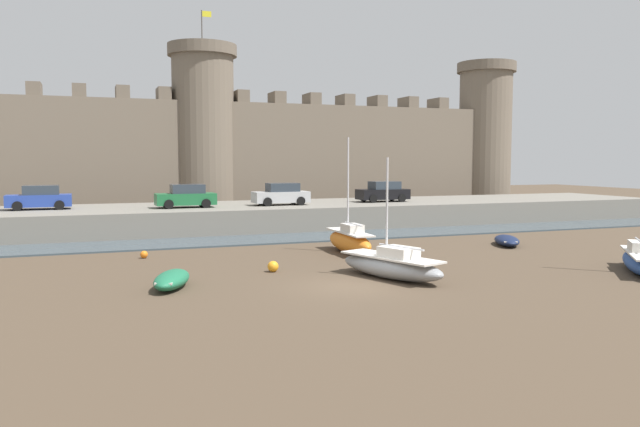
{
  "coord_description": "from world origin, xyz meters",
  "views": [
    {
      "loc": [
        -9.75,
        -22.74,
        5.09
      ],
      "look_at": [
        0.6,
        5.15,
        2.5
      ],
      "focal_mm": 35.0,
      "sensor_mm": 36.0,
      "label": 1
    }
  ],
  "objects_px": {
    "rowboat_midflat_centre": "(172,279)",
    "rowboat_foreground_centre": "(507,240)",
    "sailboat_midflat_left": "(392,265)",
    "sailboat_foreground_right": "(350,241)",
    "car_quay_centre_east": "(40,198)",
    "mooring_buoy_mid_mud": "(144,255)",
    "car_quay_centre_west": "(383,192)",
    "car_quay_west": "(281,195)",
    "car_quay_east": "(186,196)",
    "mooring_buoy_near_shore": "(273,266)"
  },
  "relations": [
    {
      "from": "rowboat_midflat_centre",
      "to": "car_quay_west",
      "type": "bearing_deg",
      "value": 61.69
    },
    {
      "from": "rowboat_foreground_centre",
      "to": "car_quay_centre_west",
      "type": "relative_size",
      "value": 0.88
    },
    {
      "from": "sailboat_foreground_right",
      "to": "mooring_buoy_near_shore",
      "type": "xyz_separation_m",
      "value": [
        -5.52,
        -4.09,
        -0.43
      ]
    },
    {
      "from": "mooring_buoy_near_shore",
      "to": "car_quay_centre_east",
      "type": "bearing_deg",
      "value": 119.97
    },
    {
      "from": "rowboat_foreground_centre",
      "to": "car_quay_centre_east",
      "type": "xyz_separation_m",
      "value": [
        -26.29,
        15.22,
        2.19
      ]
    },
    {
      "from": "car_quay_centre_east",
      "to": "car_quay_east",
      "type": "relative_size",
      "value": 1.0
    },
    {
      "from": "sailboat_midflat_left",
      "to": "mooring_buoy_near_shore",
      "type": "bearing_deg",
      "value": 143.4
    },
    {
      "from": "rowboat_midflat_centre",
      "to": "car_quay_centre_west",
      "type": "bearing_deg",
      "value": 46.22
    },
    {
      "from": "car_quay_east",
      "to": "mooring_buoy_near_shore",
      "type": "bearing_deg",
      "value": -85.39
    },
    {
      "from": "sailboat_midflat_left",
      "to": "car_quay_west",
      "type": "xyz_separation_m",
      "value": [
        1.22,
        20.35,
        1.94
      ]
    },
    {
      "from": "car_quay_centre_east",
      "to": "sailboat_foreground_right",
      "type": "bearing_deg",
      "value": -41.99
    },
    {
      "from": "car_quay_centre_east",
      "to": "car_quay_east",
      "type": "bearing_deg",
      "value": -10.5
    },
    {
      "from": "car_quay_centre_east",
      "to": "car_quay_east",
      "type": "xyz_separation_m",
      "value": [
        9.48,
        -1.76,
        0.0
      ]
    },
    {
      "from": "sailboat_midflat_left",
      "to": "rowboat_midflat_centre",
      "type": "xyz_separation_m",
      "value": [
        -9.1,
        1.19,
        -0.21
      ]
    },
    {
      "from": "sailboat_midflat_left",
      "to": "sailboat_foreground_right",
      "type": "xyz_separation_m",
      "value": [
        1.17,
        7.32,
        0.12
      ]
    },
    {
      "from": "sailboat_foreground_right",
      "to": "car_quay_east",
      "type": "distance_m",
      "value": 14.81
    },
    {
      "from": "sailboat_foreground_right",
      "to": "car_quay_centre_west",
      "type": "height_order",
      "value": "sailboat_foreground_right"
    },
    {
      "from": "sailboat_midflat_left",
      "to": "car_quay_east",
      "type": "relative_size",
      "value": 1.4
    },
    {
      "from": "sailboat_midflat_left",
      "to": "car_quay_centre_west",
      "type": "xyz_separation_m",
      "value": [
        9.88,
        20.99,
        1.94
      ]
    },
    {
      "from": "rowboat_foreground_centre",
      "to": "car_quay_centre_west",
      "type": "height_order",
      "value": "car_quay_centre_west"
    },
    {
      "from": "mooring_buoy_mid_mud",
      "to": "car_quay_centre_west",
      "type": "xyz_separation_m",
      "value": [
        19.39,
        11.67,
        2.31
      ]
    },
    {
      "from": "car_quay_centre_east",
      "to": "mooring_buoy_near_shore",
      "type": "bearing_deg",
      "value": -60.03
    },
    {
      "from": "rowboat_foreground_centre",
      "to": "mooring_buoy_mid_mud",
      "type": "height_order",
      "value": "rowboat_foreground_centre"
    },
    {
      "from": "mooring_buoy_near_shore",
      "to": "car_quay_west",
      "type": "height_order",
      "value": "car_quay_west"
    },
    {
      "from": "rowboat_midflat_centre",
      "to": "mooring_buoy_near_shore",
      "type": "bearing_deg",
      "value": 23.2
    },
    {
      "from": "car_quay_west",
      "to": "sailboat_foreground_right",
      "type": "bearing_deg",
      "value": -90.24
    },
    {
      "from": "sailboat_foreground_right",
      "to": "car_quay_east",
      "type": "relative_size",
      "value": 1.52
    },
    {
      "from": "sailboat_foreground_right",
      "to": "mooring_buoy_near_shore",
      "type": "bearing_deg",
      "value": -143.43
    },
    {
      "from": "sailboat_foreground_right",
      "to": "car_quay_west",
      "type": "bearing_deg",
      "value": 89.76
    },
    {
      "from": "rowboat_midflat_centre",
      "to": "car_quay_centre_west",
      "type": "relative_size",
      "value": 0.81
    },
    {
      "from": "sailboat_midflat_left",
      "to": "car_quay_centre_east",
      "type": "distance_m",
      "value": 26.86
    },
    {
      "from": "mooring_buoy_near_shore",
      "to": "car_quay_east",
      "type": "height_order",
      "value": "car_quay_east"
    },
    {
      "from": "car_quay_centre_west",
      "to": "car_quay_east",
      "type": "distance_m",
      "value": 15.62
    },
    {
      "from": "sailboat_foreground_right",
      "to": "rowboat_midflat_centre",
      "type": "height_order",
      "value": "sailboat_foreground_right"
    },
    {
      "from": "car_quay_centre_west",
      "to": "car_quay_centre_east",
      "type": "relative_size",
      "value": 1.0
    },
    {
      "from": "mooring_buoy_near_shore",
      "to": "car_quay_east",
      "type": "xyz_separation_m",
      "value": [
        -1.38,
        17.07,
        2.25
      ]
    },
    {
      "from": "mooring_buoy_mid_mud",
      "to": "car_quay_centre_west",
      "type": "distance_m",
      "value": 22.75
    },
    {
      "from": "rowboat_midflat_centre",
      "to": "rowboat_foreground_centre",
      "type": "distance_m",
      "value": 20.96
    },
    {
      "from": "sailboat_foreground_right",
      "to": "car_quay_west",
      "type": "distance_m",
      "value": 13.15
    },
    {
      "from": "rowboat_midflat_centre",
      "to": "rowboat_foreground_centre",
      "type": "relative_size",
      "value": 0.92
    },
    {
      "from": "rowboat_foreground_centre",
      "to": "car_quay_centre_east",
      "type": "bearing_deg",
      "value": 149.93
    },
    {
      "from": "car_quay_centre_east",
      "to": "car_quay_west",
      "type": "distance_m",
      "value": 16.51
    },
    {
      "from": "rowboat_midflat_centre",
      "to": "mooring_buoy_near_shore",
      "type": "relative_size",
      "value": 6.63
    },
    {
      "from": "sailboat_midflat_left",
      "to": "rowboat_midflat_centre",
      "type": "relative_size",
      "value": 1.74
    },
    {
      "from": "sailboat_foreground_right",
      "to": "car_quay_centre_west",
      "type": "distance_m",
      "value": 16.32
    },
    {
      "from": "rowboat_midflat_centre",
      "to": "car_quay_east",
      "type": "bearing_deg",
      "value": 79.99
    },
    {
      "from": "car_quay_centre_west",
      "to": "car_quay_east",
      "type": "relative_size",
      "value": 1.0
    },
    {
      "from": "rowboat_midflat_centre",
      "to": "mooring_buoy_near_shore",
      "type": "distance_m",
      "value": 5.17
    },
    {
      "from": "sailboat_midflat_left",
      "to": "car_quay_east",
      "type": "xyz_separation_m",
      "value": [
        -5.73,
        20.3,
        1.94
      ]
    },
    {
      "from": "rowboat_midflat_centre",
      "to": "car_quay_centre_west",
      "type": "distance_m",
      "value": 27.51
    }
  ]
}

